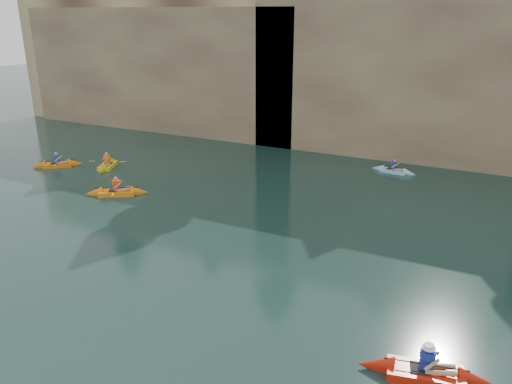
% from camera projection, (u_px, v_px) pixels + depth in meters
% --- Properties ---
extents(ground, '(160.00, 160.00, 0.00)m').
position_uv_depth(ground, '(240.00, 322.00, 16.77)').
color(ground, black).
rests_on(ground, ground).
extents(cliff, '(70.00, 16.00, 12.00)m').
position_uv_depth(cliff, '(414.00, 62.00, 40.02)').
color(cliff, tan).
rests_on(cliff, ground).
extents(cliff_slab_west, '(26.00, 2.40, 10.56)m').
position_uv_depth(cliff_slab_west, '(156.00, 68.00, 42.34)').
color(cliff_slab_west, tan).
rests_on(cliff_slab_west, ground).
extents(cliff_slab_center, '(24.00, 2.40, 11.40)m').
position_uv_depth(cliff_slab_center, '(426.00, 78.00, 33.05)').
color(cliff_slab_center, tan).
rests_on(cliff_slab_center, ground).
extents(sea_cave_west, '(4.50, 1.00, 4.00)m').
position_uv_depth(sea_cave_west, '(174.00, 110.00, 42.08)').
color(sea_cave_west, black).
rests_on(sea_cave_west, ground).
extents(sea_cave_center, '(3.50, 1.00, 3.20)m').
position_uv_depth(sea_cave_center, '(332.00, 131.00, 36.39)').
color(sea_cave_center, black).
rests_on(sea_cave_center, ground).
extents(main_kayaker, '(3.86, 2.50, 1.40)m').
position_uv_depth(main_kayaker, '(425.00, 373.00, 14.12)').
color(main_kayaker, red).
rests_on(main_kayaker, ground).
extents(kayaker_orange, '(3.40, 2.50, 1.33)m').
position_uv_depth(kayaker_orange, '(117.00, 192.00, 28.31)').
color(kayaker_orange, orange).
rests_on(kayaker_orange, ground).
extents(kayaker_yellow, '(2.37, 3.21, 1.29)m').
position_uv_depth(kayaker_yellow, '(108.00, 165.00, 33.29)').
color(kayaker_yellow, yellow).
rests_on(kayaker_yellow, ground).
extents(kayaker_ltblue_mid, '(2.92, 2.17, 1.09)m').
position_uv_depth(kayaker_ltblue_mid, '(394.00, 171.00, 32.26)').
color(kayaker_ltblue_mid, '#8FD4EF').
rests_on(kayaker_ltblue_mid, ground).
extents(kayaker_extra_west, '(2.96, 2.67, 1.28)m').
position_uv_depth(kayaker_extra_west, '(57.00, 165.00, 33.45)').
color(kayaker_extra_west, orange).
rests_on(kayaker_extra_west, ground).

